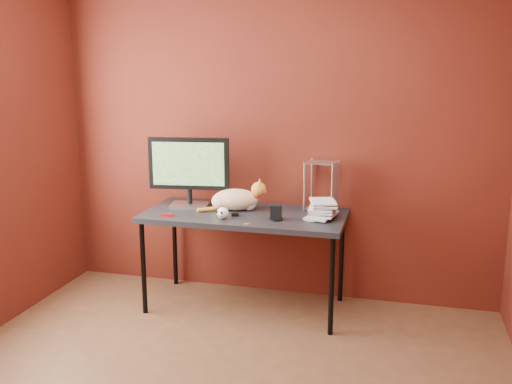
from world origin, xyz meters
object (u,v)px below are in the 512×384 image
(monitor, at_px, (189,169))
(skull_mug, at_px, (223,213))
(desk, at_px, (245,219))
(book_stack, at_px, (313,120))
(speaker, at_px, (276,213))
(cat, at_px, (236,199))

(monitor, relative_size, skull_mug, 6.64)
(desk, relative_size, skull_mug, 16.00)
(desk, distance_m, book_stack, 0.90)
(desk, height_order, speaker, speaker)
(desk, xyz_separation_m, cat, (-0.09, 0.07, 0.13))
(cat, bearing_deg, monitor, 167.13)
(monitor, xyz_separation_m, speaker, (0.74, -0.22, -0.25))
(skull_mug, height_order, book_stack, book_stack)
(book_stack, bearing_deg, monitor, 176.01)
(skull_mug, distance_m, book_stack, 0.92)
(monitor, distance_m, cat, 0.44)
(speaker, bearing_deg, monitor, 154.63)
(monitor, bearing_deg, book_stack, -12.45)
(desk, height_order, skull_mug, skull_mug)
(cat, bearing_deg, speaker, -39.35)
(monitor, distance_m, speaker, 0.81)
(speaker, bearing_deg, skull_mug, -178.24)
(speaker, xyz_separation_m, book_stack, (0.23, 0.15, 0.65))
(skull_mug, bearing_deg, book_stack, 40.29)
(desk, distance_m, speaker, 0.32)
(skull_mug, xyz_separation_m, speaker, (0.38, 0.07, 0.01))
(desk, bearing_deg, book_stack, 2.02)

